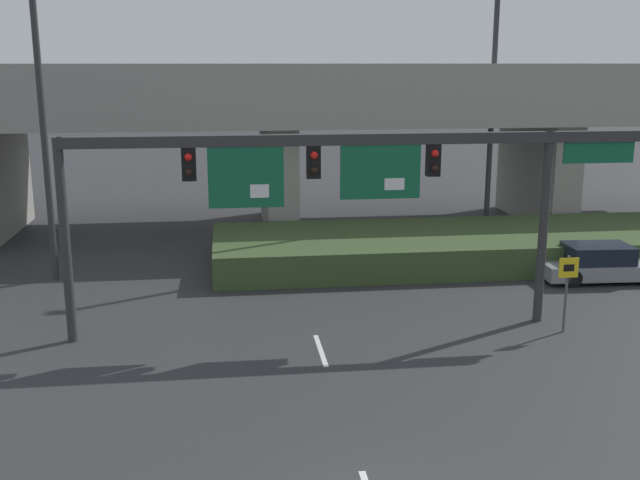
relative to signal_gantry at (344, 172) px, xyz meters
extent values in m
cube|color=silver|center=(-0.88, -1.61, -4.83)|extent=(0.14, 2.40, 0.01)
cube|color=silver|center=(-0.88, 6.06, -4.83)|extent=(0.14, 2.40, 0.01)
cube|color=silver|center=(-0.88, 13.73, -4.83)|extent=(0.14, 2.40, 0.01)
cylinder|color=#2D2D30|center=(-7.96, 0.02, -1.87)|extent=(0.28, 0.28, 5.92)
cylinder|color=#2D2D30|center=(6.20, 0.02, -1.87)|extent=(0.28, 0.28, 5.92)
cube|color=#2D2D30|center=(0.53, 0.02, 0.93)|extent=(16.98, 0.32, 0.32)
cube|color=black|center=(-4.42, 0.02, 0.30)|extent=(0.40, 0.28, 0.95)
sphere|color=red|center=(-4.42, -0.15, 0.51)|extent=(0.22, 0.22, 0.22)
sphere|color=black|center=(-4.42, -0.15, 0.08)|extent=(0.22, 0.22, 0.22)
cube|color=black|center=(-0.88, 0.02, 0.30)|extent=(0.40, 0.28, 0.95)
sphere|color=red|center=(-0.88, -0.15, 0.51)|extent=(0.22, 0.22, 0.22)
sphere|color=black|center=(-0.88, -0.15, 0.08)|extent=(0.22, 0.22, 0.22)
cube|color=black|center=(2.66, 0.02, 0.30)|extent=(0.40, 0.28, 0.95)
sphere|color=red|center=(2.66, -0.15, 0.51)|extent=(0.22, 0.22, 0.22)
sphere|color=black|center=(2.66, -0.15, 0.08)|extent=(0.22, 0.22, 0.22)
cube|color=#115B38|center=(-2.83, -0.08, -0.10)|extent=(2.15, 0.08, 1.74)
cube|color=white|center=(-2.45, -0.13, -0.49)|extent=(0.54, 0.03, 0.38)
cube|color=#115B38|center=(1.07, -0.08, -0.02)|extent=(2.36, 0.08, 1.57)
cube|color=white|center=(1.48, -0.13, -0.37)|extent=(0.59, 0.03, 0.35)
cube|color=#115B38|center=(7.75, -0.04, 0.45)|extent=(2.22, 0.07, 0.64)
cylinder|color=#4C4C4C|center=(6.56, -1.06, -3.64)|extent=(0.08, 0.08, 2.37)
cube|color=yellow|center=(6.56, -1.11, -2.81)|extent=(0.60, 0.03, 0.60)
cube|color=black|center=(6.56, -1.12, -2.81)|extent=(0.33, 0.01, 0.21)
cylinder|color=#2D2D30|center=(8.55, 11.51, 3.67)|extent=(0.24, 0.24, 17.00)
cylinder|color=#2D2D30|center=(-9.83, 6.72, 2.90)|extent=(0.24, 0.24, 15.46)
cube|color=gray|center=(-0.88, 14.83, 1.22)|extent=(46.48, 9.19, 1.84)
cube|color=gray|center=(-0.88, 10.43, 2.59)|extent=(46.48, 0.40, 0.90)
cube|color=gray|center=(-0.88, 14.83, -2.26)|extent=(1.40, 7.35, 5.13)
cube|color=gray|center=(12.29, 14.83, -2.26)|extent=(1.40, 7.35, 5.13)
cube|color=#384C28|center=(6.02, 7.40, -4.23)|extent=(19.99, 6.10, 1.20)
cube|color=gray|center=(10.37, 4.00, -4.39)|extent=(4.57, 1.99, 0.55)
cube|color=black|center=(10.19, 4.01, -3.79)|extent=(2.41, 1.71, 0.65)
cylinder|color=black|center=(11.79, 4.70, -4.51)|extent=(0.65, 0.25, 0.64)
cylinder|color=black|center=(9.02, 4.85, -4.51)|extent=(0.65, 0.25, 0.64)
cylinder|color=black|center=(8.94, 3.30, -4.51)|extent=(0.65, 0.25, 0.64)
camera|label=1|loc=(-3.39, -21.26, 3.08)|focal=42.00mm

